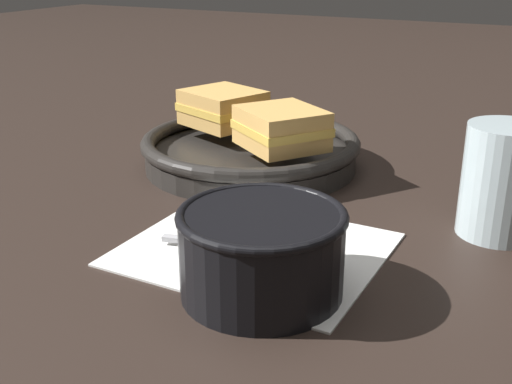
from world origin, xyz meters
The scene contains 8 objects.
ground_plane centered at (0.00, 0.00, 0.00)m, with size 4.00×4.00×0.00m, color black.
napkin centered at (0.01, -0.03, 0.00)m, with size 0.23×0.20×0.00m.
soup_bowl centered at (0.05, -0.10, 0.04)m, with size 0.14×0.14×0.07m.
spoon centered at (0.04, -0.03, 0.01)m, with size 0.17×0.06×0.01m.
skillet centered at (-0.11, 0.18, 0.02)m, with size 0.28×0.28×0.04m.
sandwich_near_left centered at (-0.16, 0.21, 0.07)m, with size 0.12×0.12×0.05m.
sandwich_near_right centered at (-0.05, 0.16, 0.07)m, with size 0.13×0.13×0.05m.
drinking_glass centered at (0.20, 0.11, 0.06)m, with size 0.08×0.08×0.11m.
Camera 1 is at (0.26, -0.51, 0.26)m, focal length 45.00 mm.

